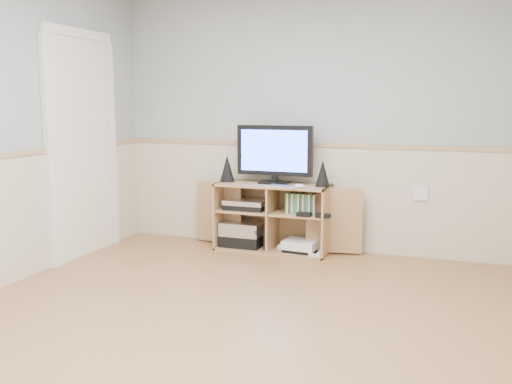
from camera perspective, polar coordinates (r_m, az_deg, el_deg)
room at (r=3.52m, az=-3.34°, el=5.52°), size 4.04×4.54×2.54m
media_cabinet at (r=5.55m, az=1.84°, el=-2.40°), size 1.70×0.41×0.65m
monitor at (r=5.46m, az=1.86°, el=3.99°), size 0.75×0.18×0.56m
speaker_left at (r=5.62m, az=-2.90°, el=2.38°), size 0.14×0.14×0.26m
speaker_right at (r=5.32m, az=6.69°, el=1.88°), size 0.13×0.13×0.25m
keyboard at (r=5.27m, az=2.79°, el=0.56°), size 0.32×0.17×0.01m
mouse at (r=5.23m, az=4.38°, el=0.61°), size 0.10×0.07×0.04m
av_components at (r=5.62m, az=-1.19°, el=-3.43°), size 0.50×0.30×0.47m
game_consoles at (r=5.47m, az=4.43°, el=-5.40°), size 0.46×0.30×0.11m
game_cases at (r=5.37m, az=4.58°, el=-1.14°), size 0.28×0.13×0.19m
wall_outlet at (r=5.41m, az=16.18°, el=-0.16°), size 0.12×0.03×0.12m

